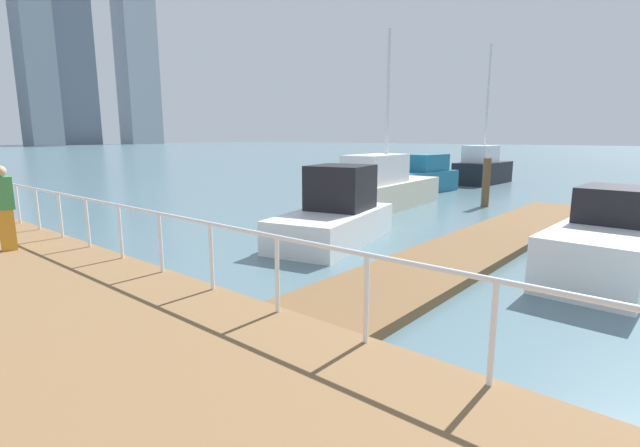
% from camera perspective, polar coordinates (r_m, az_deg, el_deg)
% --- Properties ---
extents(ground_plane, '(300.00, 300.00, 0.00)m').
position_cam_1_polar(ground_plane, '(19.29, -26.96, 1.40)').
color(ground_plane, slate).
extents(floating_dock, '(15.66, 2.00, 0.18)m').
position_cam_1_polar(floating_dock, '(12.64, 20.13, -2.07)').
color(floating_dock, brown).
rests_on(floating_dock, ground_plane).
extents(boardwalk_railing, '(0.06, 26.15, 1.08)m').
position_cam_1_polar(boardwalk_railing, '(7.24, -13.46, -1.78)').
color(boardwalk_railing, white).
rests_on(boardwalk_railing, boardwalk).
extents(dock_piling_0, '(0.30, 0.30, 1.92)m').
position_cam_1_polar(dock_piling_0, '(19.33, 19.95, 4.81)').
color(dock_piling_0, brown).
rests_on(dock_piling_0, ground_plane).
extents(dock_piling_1, '(0.36, 0.36, 2.09)m').
position_cam_1_polar(dock_piling_1, '(18.59, 8.95, 5.38)').
color(dock_piling_1, brown).
rests_on(dock_piling_1, ground_plane).
extents(moored_boat_0, '(5.39, 2.13, 1.87)m').
position_cam_1_polar(moored_boat_0, '(23.28, 12.16, 5.52)').
color(moored_boat_0, '#1E6B8C').
rests_on(moored_boat_0, ground_plane).
extents(moored_boat_1, '(4.54, 2.00, 7.89)m').
position_cam_1_polar(moored_boat_1, '(28.88, 19.54, 6.48)').
color(moored_boat_1, black).
rests_on(moored_boat_1, ground_plane).
extents(moored_boat_2, '(6.62, 2.28, 6.64)m').
position_cam_1_polar(moored_boat_2, '(17.88, 7.85, 4.43)').
color(moored_boat_2, beige).
rests_on(moored_boat_2, ground_plane).
extents(moored_boat_3, '(4.13, 1.81, 1.75)m').
position_cam_1_polar(moored_boat_3, '(10.72, 32.16, -2.13)').
color(moored_boat_3, white).
rests_on(moored_boat_3, ground_plane).
extents(moored_boat_4, '(4.51, 2.79, 2.00)m').
position_cam_1_polar(moored_boat_4, '(12.15, 1.90, 1.10)').
color(moored_boat_4, white).
rests_on(moored_boat_4, ground_plane).
extents(pedestrian_2, '(0.39, 0.28, 1.78)m').
position_cam_1_polar(pedestrian_2, '(11.52, -34.60, 1.74)').
color(pedestrian_2, orange).
rests_on(pedestrian_2, boardwalk).
extents(skyline_tower_5, '(8.09, 9.72, 49.25)m').
position_cam_1_polar(skyline_tower_5, '(151.26, -32.00, 17.56)').
color(skyline_tower_5, '#8C939E').
rests_on(skyline_tower_5, ground_plane).
extents(skyline_tower_6, '(13.06, 14.09, 87.48)m').
position_cam_1_polar(skyline_tower_6, '(178.60, -29.43, 22.77)').
color(skyline_tower_6, slate).
rests_on(skyline_tower_6, ground_plane).
extents(skyline_tower_7, '(12.88, 8.62, 71.36)m').
position_cam_1_polar(skyline_tower_7, '(178.98, -21.97, 20.68)').
color(skyline_tower_7, '#8C939E').
rests_on(skyline_tower_7, ground_plane).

